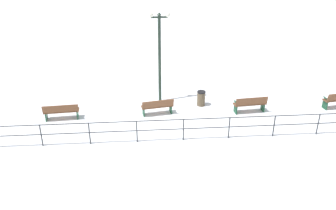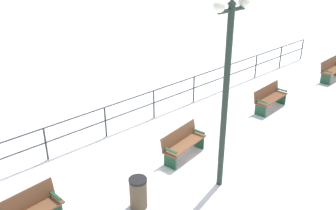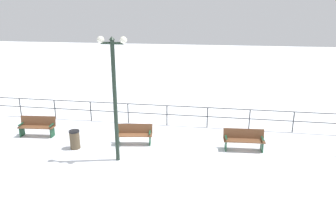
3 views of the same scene
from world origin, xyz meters
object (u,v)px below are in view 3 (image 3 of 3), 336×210
object	(u,v)px
lamppost_middle	(114,85)
trash_bin	(75,139)
bench_second	(37,126)
bench_third	(134,134)
bench_fourth	(244,139)

from	to	relation	value
lamppost_middle	trash_bin	bearing A→B (deg)	-109.04
bench_second	bench_third	bearing A→B (deg)	82.91
bench_second	trash_bin	xyz separation A→B (m)	(1.02, 2.32, -0.08)
bench_fourth	lamppost_middle	bearing A→B (deg)	-74.36
bench_third	lamppost_middle	world-z (taller)	lamppost_middle
bench_second	lamppost_middle	bearing A→B (deg)	63.18
bench_second	bench_third	distance (m)	4.66
bench_fourth	lamppost_middle	xyz separation A→B (m)	(1.76, -4.89, 2.54)
bench_second	bench_third	size ratio (longest dim) A/B	1.03
bench_third	lamppost_middle	bearing A→B (deg)	-17.06
bench_second	bench_fourth	distance (m)	9.32
bench_second	trash_bin	bearing A→B (deg)	60.94
bench_third	trash_bin	distance (m)	2.49
bench_fourth	trash_bin	xyz separation A→B (m)	(1.03, -7.00, -0.06)
bench_third	trash_bin	bearing A→B (deg)	-78.62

